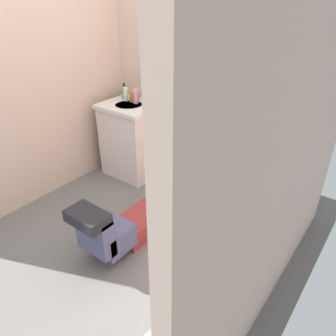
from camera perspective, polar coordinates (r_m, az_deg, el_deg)
The scene contains 18 objects.
ground_plane at distance 2.91m, azimuth -5.92°, elevation -11.47°, with size 2.76×3.19×0.04m, color slate.
wall_back at distance 3.19m, azimuth 7.35°, elevation 16.88°, with size 2.42×0.08×2.40m, color beige.
wall_left at distance 3.22m, azimuth -23.24°, elevation 14.96°, with size 0.08×2.19×2.40m, color beige.
wall_right at distance 1.75m, azimuth 21.48°, elevation 4.51°, with size 0.08×2.19×2.40m, color beige.
toilet at distance 2.91m, azimuth 16.00°, elevation -3.19°, with size 0.36×0.46×0.75m.
vanity_cabinet at distance 3.58m, azimuth -6.43°, elevation 5.16°, with size 0.60×0.52×0.82m.
faucet at distance 3.52m, azimuth -5.25°, elevation 12.62°, with size 0.02×0.02×0.10m, color silver.
person_plumber at distance 2.70m, azimuth -7.51°, elevation -9.91°, with size 0.39×1.06×0.52m.
tissue_box at distance 2.80m, azimuth 17.08°, elevation 5.41°, with size 0.22×0.11×0.10m, color silver.
toiletry_bag at distance 2.76m, azimuth 19.96°, elevation 4.65°, with size 0.12×0.09×0.11m, color #B22D3F.
soap_dispenser at distance 3.63m, azimuth -7.78°, elevation 13.28°, with size 0.06×0.06×0.17m.
bottle_white at distance 3.53m, azimuth -7.53°, elevation 12.92°, with size 0.05×0.05×0.15m, color white.
bottle_amber at distance 3.50m, azimuth -6.44°, elevation 12.54°, with size 0.06×0.06×0.11m, color #C38928.
bottle_pink at distance 3.43m, azimuth -5.80°, elevation 12.61°, with size 0.06×0.06×0.15m, color pink.
bottle_blue at distance 3.45m, azimuth -3.65°, elevation 12.77°, with size 0.05×0.05×0.15m, color #4564B1.
bottle_green at distance 3.37m, azimuth -3.87°, elevation 12.16°, with size 0.05×0.05×0.13m, color #4A9D51.
paper_towel_roll at distance 2.91m, azimuth 7.36°, elevation -8.29°, with size 0.11×0.11×0.23m, color white.
toilet_paper_roll at distance 2.41m, azimuth 10.65°, elevation -20.52°, with size 0.11×0.11×0.10m, color white.
Camera 1 is at (1.56, -1.57, 1.88)m, focal length 34.20 mm.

